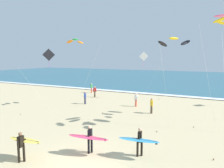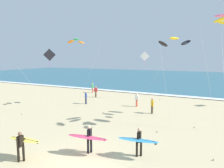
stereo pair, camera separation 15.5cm
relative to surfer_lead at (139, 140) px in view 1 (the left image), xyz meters
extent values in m
plane|color=#CCB789|center=(-2.54, -1.76, -1.05)|extent=(160.00, 160.00, 0.00)
cube|color=#2D6075|center=(-2.54, 50.36, -1.01)|extent=(160.00, 60.00, 0.08)
cube|color=white|center=(-2.54, 20.66, -0.96)|extent=(160.00, 1.40, 0.01)
cylinder|color=black|center=(-0.12, 0.08, -0.61)|extent=(0.13, 0.13, 0.88)
cylinder|color=black|center=(0.07, 0.27, -0.61)|extent=(0.13, 0.13, 0.88)
cube|color=black|center=(-0.03, 0.17, 0.13)|extent=(0.25, 0.37, 0.60)
cube|color=blue|center=(-0.13, 0.16, 0.17)|extent=(0.04, 0.20, 0.32)
sphere|color=tan|center=(-0.03, 0.17, 0.55)|extent=(0.21, 0.21, 0.21)
cylinder|color=black|center=(0.01, -0.05, 0.24)|extent=(0.09, 0.09, 0.26)
cylinder|color=black|center=(-0.04, -0.15, 0.11)|extent=(0.26, 0.12, 0.14)
cylinder|color=black|center=(-0.06, 0.40, 0.09)|extent=(0.09, 0.09, 0.56)
ellipsoid|color=#3399D8|center=(0.03, -0.18, 0.07)|extent=(2.38, 0.86, 0.07)
cube|color=#333333|center=(0.03, -0.18, 0.11)|extent=(2.03, 0.34, 0.01)
cube|color=#262628|center=(1.00, -0.03, 0.00)|extent=(0.12, 0.03, 0.14)
cylinder|color=black|center=(-2.87, -0.88, -0.61)|extent=(0.13, 0.13, 0.88)
cylinder|color=black|center=(-2.77, -0.69, -0.61)|extent=(0.13, 0.13, 0.88)
cube|color=black|center=(-2.82, -0.78, 0.13)|extent=(0.28, 0.38, 0.60)
cube|color=red|center=(-2.92, -0.81, 0.17)|extent=(0.06, 0.20, 0.32)
sphere|color=tan|center=(-2.82, -0.78, 0.55)|extent=(0.21, 0.21, 0.21)
cylinder|color=black|center=(-2.76, -1.00, 0.24)|extent=(0.09, 0.09, 0.26)
cylinder|color=black|center=(-2.80, -1.10, 0.11)|extent=(0.26, 0.14, 0.14)
cylinder|color=black|center=(-2.88, -0.56, 0.09)|extent=(0.09, 0.09, 0.56)
ellipsoid|color=#D83359|center=(-2.73, -1.13, 0.07)|extent=(2.45, 1.11, 0.20)
cube|color=#333333|center=(-2.73, -1.13, 0.11)|extent=(2.04, 0.56, 0.12)
cube|color=#262628|center=(-1.75, -0.87, 0.00)|extent=(0.12, 0.04, 0.14)
cylinder|color=black|center=(-5.69, -3.50, -0.61)|extent=(0.13, 0.13, 0.88)
cylinder|color=black|center=(-5.52, -3.30, -0.61)|extent=(0.13, 0.13, 0.88)
cube|color=black|center=(-5.61, -3.40, 0.13)|extent=(0.26, 0.37, 0.60)
cube|color=blue|center=(-5.71, -3.42, 0.17)|extent=(0.05, 0.20, 0.32)
sphere|color=brown|center=(-5.61, -3.40, 0.55)|extent=(0.21, 0.21, 0.21)
cylinder|color=black|center=(-5.56, -3.63, 0.09)|extent=(0.09, 0.09, 0.56)
cylinder|color=black|center=(-5.65, -3.17, 0.24)|extent=(0.09, 0.09, 0.26)
cylinder|color=black|center=(-5.73, -3.10, 0.11)|extent=(0.26, 0.13, 0.14)
ellipsoid|color=#EFD14C|center=(-5.68, -3.05, 0.07)|extent=(2.01, 0.97, 0.19)
cube|color=#333333|center=(-5.68, -3.05, 0.11)|extent=(1.67, 0.36, 0.11)
cube|color=#262628|center=(-4.88, -2.88, 0.00)|extent=(0.12, 0.04, 0.14)
cube|color=white|center=(-5.11, 16.26, 4.86)|extent=(1.18, 0.50, 1.26)
cylinder|color=pink|center=(-5.11, 16.26, 3.88)|extent=(0.02, 0.02, 0.70)
cylinder|color=silver|center=(-4.11, 16.66, 1.29)|extent=(2.01, 0.81, 4.48)
cylinder|color=brown|center=(-3.11, 17.06, -1.00)|extent=(0.06, 0.06, 0.10)
ellipsoid|color=yellow|center=(3.93, 5.74, 7.32)|extent=(1.36, 0.71, 0.60)
ellipsoid|color=pink|center=(3.98, 6.80, 7.72)|extent=(1.36, 0.71, 0.20)
ellipsoid|color=yellow|center=(4.03, 7.87, 7.32)|extent=(1.36, 0.71, 0.60)
cylinder|color=silver|center=(3.16, 6.84, 3.14)|extent=(1.66, 0.08, 8.17)
cylinder|color=brown|center=(2.33, 6.87, -1.00)|extent=(0.06, 0.06, 0.10)
ellipsoid|color=black|center=(1.49, 6.11, 5.81)|extent=(0.86, 1.34, 0.58)
ellipsoid|color=yellow|center=(0.55, 6.43, 6.19)|extent=(0.86, 1.34, 0.20)
ellipsoid|color=black|center=(-0.40, 6.75, 5.81)|extent=(0.86, 1.34, 0.58)
cylinder|color=silver|center=(0.21, 5.46, 2.38)|extent=(0.68, 1.95, 6.66)
cylinder|color=brown|center=(-0.12, 4.49, -1.00)|extent=(0.06, 0.06, 0.10)
cube|color=black|center=(-11.62, 5.30, 4.96)|extent=(0.87, 0.93, 1.24)
cylinder|color=purple|center=(-11.62, 5.30, 4.01)|extent=(0.02, 0.02, 0.67)
cylinder|color=silver|center=(-12.62, 4.23, 1.36)|extent=(2.02, 2.15, 4.62)
cylinder|color=brown|center=(-13.63, 3.16, -1.00)|extent=(0.06, 0.06, 0.10)
cylinder|color=brown|center=(3.86, 1.57, -1.00)|extent=(0.06, 0.06, 0.10)
ellipsoid|color=orange|center=(-10.52, 9.30, 6.43)|extent=(1.05, 0.77, 0.48)
ellipsoid|color=green|center=(-10.71, 8.59, 6.71)|extent=(1.03, 0.77, 0.20)
ellipsoid|color=orange|center=(-10.91, 7.88, 6.43)|extent=(1.05, 0.77, 0.48)
cylinder|color=silver|center=(-8.65, 8.01, 2.69)|extent=(4.15, 1.17, 7.28)
cylinder|color=brown|center=(-6.58, 7.43, -1.00)|extent=(0.06, 0.06, 0.10)
cylinder|color=#D8593F|center=(-4.49, 11.78, -0.63)|extent=(0.22, 0.22, 0.84)
cube|color=white|center=(-4.49, 11.78, 0.06)|extent=(0.36, 0.28, 0.54)
sphere|color=beige|center=(-4.49, 11.78, 0.44)|extent=(0.20, 0.20, 0.20)
cylinder|color=white|center=(-4.69, 11.85, -0.04)|extent=(0.08, 0.08, 0.50)
cylinder|color=white|center=(-4.30, 11.71, -0.04)|extent=(0.08, 0.08, 0.50)
cylinder|color=#4C3D2D|center=(-2.01, 9.60, -0.63)|extent=(0.22, 0.22, 0.84)
cube|color=gold|center=(-2.01, 9.60, 0.06)|extent=(0.34, 0.36, 0.54)
sphere|color=#A87A59|center=(-2.01, 9.60, 0.44)|extent=(0.20, 0.20, 0.20)
cylinder|color=gold|center=(-1.88, 9.43, -0.04)|extent=(0.08, 0.08, 0.50)
cylinder|color=gold|center=(-2.13, 9.76, -0.04)|extent=(0.08, 0.08, 0.50)
cylinder|color=#2D334C|center=(-10.60, 10.20, -0.63)|extent=(0.22, 0.22, 0.84)
cube|color=#3351B7|center=(-10.60, 10.20, 0.06)|extent=(0.36, 0.34, 0.54)
sphere|color=tan|center=(-10.60, 10.20, 0.44)|extent=(0.20, 0.20, 0.20)
cylinder|color=#3351B7|center=(-10.44, 10.07, -0.04)|extent=(0.08, 0.08, 0.50)
cylinder|color=#3351B7|center=(-10.76, 10.34, -0.04)|extent=(0.08, 0.08, 0.50)
cylinder|color=#D8593F|center=(-14.34, 17.60, -0.63)|extent=(0.22, 0.22, 0.84)
cube|color=#339351|center=(-14.34, 17.60, 0.06)|extent=(0.21, 0.34, 0.54)
sphere|color=beige|center=(-14.34, 17.60, 0.44)|extent=(0.20, 0.20, 0.20)
cylinder|color=#339351|center=(-14.36, 17.39, -0.04)|extent=(0.08, 0.08, 0.50)
cylinder|color=#339351|center=(-14.32, 17.81, -0.04)|extent=(0.08, 0.08, 0.50)
cylinder|color=#4C3D2D|center=(-11.88, 14.60, -0.63)|extent=(0.22, 0.22, 0.84)
cube|color=red|center=(-11.88, 14.60, 0.06)|extent=(0.36, 0.28, 0.54)
sphere|color=tan|center=(-11.88, 14.60, 0.44)|extent=(0.20, 0.20, 0.20)
cylinder|color=red|center=(-12.07, 14.52, -0.04)|extent=(0.08, 0.08, 0.50)
cylinder|color=red|center=(-11.68, 14.67, -0.04)|extent=(0.08, 0.08, 0.50)
camera|label=1|loc=(3.68, -10.79, 4.66)|focal=33.16mm
camera|label=2|loc=(3.81, -10.72, 4.66)|focal=33.16mm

